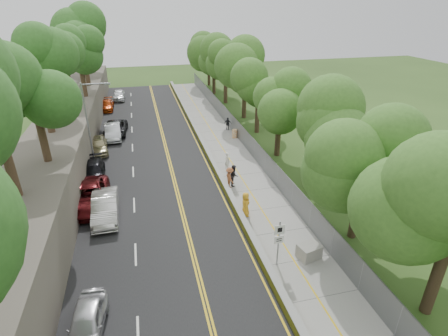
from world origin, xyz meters
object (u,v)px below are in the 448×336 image
(signpost, at_px, (279,239))
(car_1, at_px, (105,207))
(construction_barrel, at_px, (235,134))
(concrete_block, at_px, (309,251))
(person_far, at_px, (228,124))
(car_2, at_px, (91,196))
(painter_0, at_px, (245,204))
(car_0, at_px, (87,323))
(streetlight, at_px, (90,120))

(signpost, height_order, car_1, signpost)
(construction_barrel, xyz_separation_m, car_1, (-13.48, -13.44, 0.33))
(concrete_block, bearing_deg, person_far, 87.60)
(car_2, bearing_deg, concrete_block, -38.49)
(painter_0, relative_size, person_far, 1.21)
(person_far, bearing_deg, car_2, 65.27)
(car_0, xyz_separation_m, painter_0, (10.23, 7.85, 0.29))
(painter_0, bearing_deg, car_1, 83.09)
(signpost, distance_m, person_far, 24.24)
(car_0, distance_m, car_2, 12.15)
(streetlight, relative_size, car_0, 2.02)
(person_far, bearing_deg, signpost, 103.41)
(construction_barrel, xyz_separation_m, painter_0, (-3.55, -15.74, 0.46))
(painter_0, bearing_deg, car_0, 133.63)
(painter_0, bearing_deg, construction_barrel, -6.59)
(car_1, bearing_deg, person_far, 49.18)
(signpost, distance_m, car_1, 12.92)
(streetlight, distance_m, car_1, 10.02)
(concrete_block, height_order, car_2, car_2)
(signpost, bearing_deg, painter_0, 93.11)
(person_far, bearing_deg, painter_0, 100.32)
(streetlight, bearing_deg, car_2, -88.98)
(car_0, bearing_deg, concrete_block, 16.17)
(concrete_block, height_order, person_far, person_far)
(painter_0, bearing_deg, streetlight, 50.42)
(car_1, bearing_deg, concrete_block, -33.03)
(concrete_block, xyz_separation_m, car_1, (-12.38, 7.66, 0.37))
(signpost, relative_size, painter_0, 1.63)
(car_0, relative_size, car_2, 0.66)
(concrete_block, distance_m, car_2, 16.62)
(car_2, relative_size, painter_0, 3.14)
(construction_barrel, relative_size, car_2, 0.16)
(car_0, bearing_deg, car_2, 99.13)
(painter_0, bearing_deg, signpost, -170.77)
(streetlight, relative_size, construction_barrel, 8.20)
(construction_barrel, bearing_deg, car_1, -135.07)
(car_1, bearing_deg, car_0, -92.96)
(construction_barrel, height_order, car_0, car_0)
(car_1, bearing_deg, construction_barrel, 43.67)
(streetlight, distance_m, signpost, 20.72)
(car_1, distance_m, person_far, 21.00)
(streetlight, bearing_deg, person_far, 25.51)
(streetlight, bearing_deg, construction_barrel, 16.06)
(streetlight, distance_m, car_2, 8.15)
(signpost, xyz_separation_m, car_1, (-10.23, 7.82, -1.10))
(car_2, bearing_deg, car_0, -89.00)
(car_2, xyz_separation_m, person_far, (14.53, 14.22, -0.03))
(construction_barrel, distance_m, painter_0, 16.14)
(car_0, bearing_deg, painter_0, 42.60)
(signpost, relative_size, car_0, 0.78)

